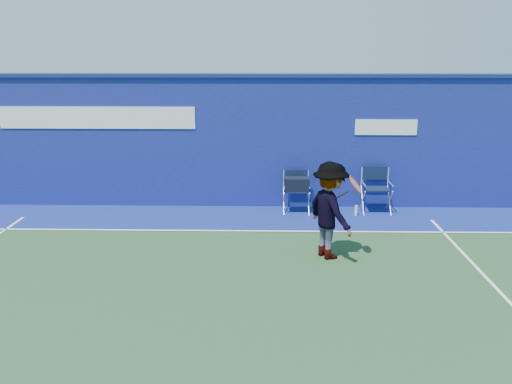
{
  "coord_description": "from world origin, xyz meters",
  "views": [
    {
      "loc": [
        0.91,
        -7.32,
        3.65
      ],
      "look_at": [
        0.69,
        2.6,
        1.0
      ],
      "focal_mm": 38.0,
      "sensor_mm": 36.0,
      "label": 1
    }
  ],
  "objects_px": {
    "directors_chair_left": "(296,196)",
    "directors_chair_right": "(376,199)",
    "water_bottle": "(356,211)",
    "tennis_player": "(330,210)"
  },
  "relations": [
    {
      "from": "directors_chair_right",
      "to": "directors_chair_left",
      "type": "bearing_deg",
      "value": -178.55
    },
    {
      "from": "water_bottle",
      "to": "tennis_player",
      "type": "relative_size",
      "value": 0.13
    },
    {
      "from": "directors_chair_left",
      "to": "tennis_player",
      "type": "height_order",
      "value": "tennis_player"
    },
    {
      "from": "water_bottle",
      "to": "tennis_player",
      "type": "distance_m",
      "value": 2.74
    },
    {
      "from": "directors_chair_right",
      "to": "tennis_player",
      "type": "relative_size",
      "value": 0.59
    },
    {
      "from": "tennis_player",
      "to": "directors_chair_left",
      "type": "bearing_deg",
      "value": 99.46
    },
    {
      "from": "directors_chair_left",
      "to": "directors_chair_right",
      "type": "distance_m",
      "value": 1.82
    },
    {
      "from": "water_bottle",
      "to": "directors_chair_right",
      "type": "bearing_deg",
      "value": 30.26
    },
    {
      "from": "directors_chair_left",
      "to": "water_bottle",
      "type": "relative_size",
      "value": 4.02
    },
    {
      "from": "directors_chair_left",
      "to": "directors_chair_right",
      "type": "bearing_deg",
      "value": 1.45
    }
  ]
}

